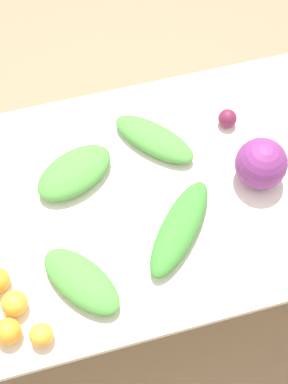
{
  "coord_description": "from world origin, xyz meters",
  "views": [
    {
      "loc": [
        -0.23,
        -0.85,
        2.33
      ],
      "look_at": [
        0.0,
        0.0,
        0.75
      ],
      "focal_mm": 50.0,
      "sensor_mm": 36.0,
      "label": 1
    }
  ],
  "objects_px": {
    "orange_3": "(41,335)",
    "cabbage_purple": "(261,164)",
    "greens_bunch_dandelion": "(180,228)",
    "orange_4": "(8,332)",
    "greens_bunch_kale": "(74,172)",
    "orange_0": "(14,303)",
    "beet_root": "(227,118)",
    "greens_bunch_scallion": "(81,281)",
    "greens_bunch_beet_tops": "(154,139)"
  },
  "relations": [
    {
      "from": "cabbage_purple",
      "to": "orange_0",
      "type": "distance_m",
      "value": 0.91
    },
    {
      "from": "greens_bunch_beet_tops",
      "to": "orange_4",
      "type": "xyz_separation_m",
      "value": [
        -0.6,
        -0.55,
        0.01
      ]
    },
    {
      "from": "beet_root",
      "to": "orange_4",
      "type": "distance_m",
      "value": 1.05
    },
    {
      "from": "greens_bunch_dandelion",
      "to": "cabbage_purple",
      "type": "bearing_deg",
      "value": 22.37
    },
    {
      "from": "greens_bunch_scallion",
      "to": "orange_3",
      "type": "xyz_separation_m",
      "value": [
        -0.15,
        -0.13,
        0.0
      ]
    },
    {
      "from": "cabbage_purple",
      "to": "orange_3",
      "type": "relative_size",
      "value": 2.46
    },
    {
      "from": "greens_bunch_kale",
      "to": "orange_3",
      "type": "bearing_deg",
      "value": -111.48
    },
    {
      "from": "cabbage_purple",
      "to": "orange_0",
      "type": "relative_size",
      "value": 2.19
    },
    {
      "from": "greens_bunch_kale",
      "to": "orange_0",
      "type": "relative_size",
      "value": 3.56
    },
    {
      "from": "greens_bunch_kale",
      "to": "beet_root",
      "type": "xyz_separation_m",
      "value": [
        0.58,
        0.08,
        -0.0
      ]
    },
    {
      "from": "greens_bunch_dandelion",
      "to": "orange_0",
      "type": "relative_size",
      "value": 4.72
    },
    {
      "from": "greens_bunch_dandelion",
      "to": "orange_4",
      "type": "bearing_deg",
      "value": -161.89
    },
    {
      "from": "greens_bunch_kale",
      "to": "greens_bunch_beet_tops",
      "type": "bearing_deg",
      "value": 12.33
    },
    {
      "from": "orange_4",
      "to": "greens_bunch_scallion",
      "type": "bearing_deg",
      "value": 22.04
    },
    {
      "from": "orange_3",
      "to": "cabbage_purple",
      "type": "bearing_deg",
      "value": 23.73
    },
    {
      "from": "cabbage_purple",
      "to": "greens_bunch_scallion",
      "type": "relative_size",
      "value": 0.6
    },
    {
      "from": "orange_3",
      "to": "orange_4",
      "type": "xyz_separation_m",
      "value": [
        -0.09,
        0.03,
        0.0
      ]
    },
    {
      "from": "greens_bunch_dandelion",
      "to": "greens_bunch_scallion",
      "type": "bearing_deg",
      "value": -164.72
    },
    {
      "from": "greens_bunch_kale",
      "to": "orange_4",
      "type": "relative_size",
      "value": 3.6
    },
    {
      "from": "greens_bunch_kale",
      "to": "beet_root",
      "type": "distance_m",
      "value": 0.59
    },
    {
      "from": "orange_4",
      "to": "cabbage_purple",
      "type": "bearing_deg",
      "value": 19.65
    },
    {
      "from": "beet_root",
      "to": "greens_bunch_kale",
      "type": "bearing_deg",
      "value": -171.95
    },
    {
      "from": "greens_bunch_scallion",
      "to": "beet_root",
      "type": "xyz_separation_m",
      "value": [
        0.64,
        0.47,
        -0.0
      ]
    },
    {
      "from": "greens_bunch_kale",
      "to": "greens_bunch_scallion",
      "type": "height_order",
      "value": "greens_bunch_kale"
    },
    {
      "from": "greens_bunch_kale",
      "to": "greens_bunch_beet_tops",
      "type": "height_order",
      "value": "greens_bunch_kale"
    },
    {
      "from": "greens_bunch_scallion",
      "to": "orange_4",
      "type": "distance_m",
      "value": 0.26
    },
    {
      "from": "cabbage_purple",
      "to": "greens_bunch_beet_tops",
      "type": "bearing_deg",
      "value": 143.47
    },
    {
      "from": "beet_root",
      "to": "orange_4",
      "type": "height_order",
      "value": "orange_4"
    },
    {
      "from": "greens_bunch_beet_tops",
      "to": "orange_3",
      "type": "distance_m",
      "value": 0.77
    },
    {
      "from": "greens_bunch_kale",
      "to": "greens_bunch_dandelion",
      "type": "xyz_separation_m",
      "value": [
        0.29,
        -0.29,
        -0.0
      ]
    },
    {
      "from": "greens_bunch_dandelion",
      "to": "orange_4",
      "type": "relative_size",
      "value": 4.78
    },
    {
      "from": "greens_bunch_scallion",
      "to": "orange_0",
      "type": "relative_size",
      "value": 3.66
    },
    {
      "from": "greens_bunch_kale",
      "to": "beet_root",
      "type": "relative_size",
      "value": 4.2
    },
    {
      "from": "greens_bunch_beet_tops",
      "to": "beet_root",
      "type": "distance_m",
      "value": 0.28
    },
    {
      "from": "greens_bunch_dandelion",
      "to": "orange_3",
      "type": "distance_m",
      "value": 0.54
    },
    {
      "from": "greens_bunch_dandelion",
      "to": "orange_0",
      "type": "distance_m",
      "value": 0.56
    },
    {
      "from": "greens_bunch_dandelion",
      "to": "greens_bunch_beet_tops",
      "type": "bearing_deg",
      "value": 87.72
    },
    {
      "from": "greens_bunch_kale",
      "to": "orange_3",
      "type": "xyz_separation_m",
      "value": [
        -0.2,
        -0.52,
        -0.0
      ]
    },
    {
      "from": "cabbage_purple",
      "to": "greens_bunch_kale",
      "type": "distance_m",
      "value": 0.63
    },
    {
      "from": "greens_bunch_kale",
      "to": "greens_bunch_dandelion",
      "type": "bearing_deg",
      "value": -45.66
    },
    {
      "from": "cabbage_purple",
      "to": "greens_bunch_beet_tops",
      "type": "distance_m",
      "value": 0.39
    },
    {
      "from": "beet_root",
      "to": "greens_bunch_dandelion",
      "type": "bearing_deg",
      "value": -128.26
    },
    {
      "from": "orange_0",
      "to": "orange_3",
      "type": "bearing_deg",
      "value": -61.54
    },
    {
      "from": "greens_bunch_dandelion",
      "to": "orange_4",
      "type": "distance_m",
      "value": 0.61
    },
    {
      "from": "beet_root",
      "to": "orange_3",
      "type": "distance_m",
      "value": 0.99
    },
    {
      "from": "greens_bunch_kale",
      "to": "greens_bunch_dandelion",
      "type": "relative_size",
      "value": 0.75
    },
    {
      "from": "cabbage_purple",
      "to": "orange_4",
      "type": "xyz_separation_m",
      "value": [
        -0.9,
        -0.32,
        -0.05
      ]
    },
    {
      "from": "greens_bunch_beet_tops",
      "to": "cabbage_purple",
      "type": "bearing_deg",
      "value": -36.53
    },
    {
      "from": "cabbage_purple",
      "to": "greens_bunch_kale",
      "type": "height_order",
      "value": "cabbage_purple"
    },
    {
      "from": "greens_bunch_kale",
      "to": "greens_bunch_beet_tops",
      "type": "relative_size",
      "value": 0.89
    }
  ]
}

